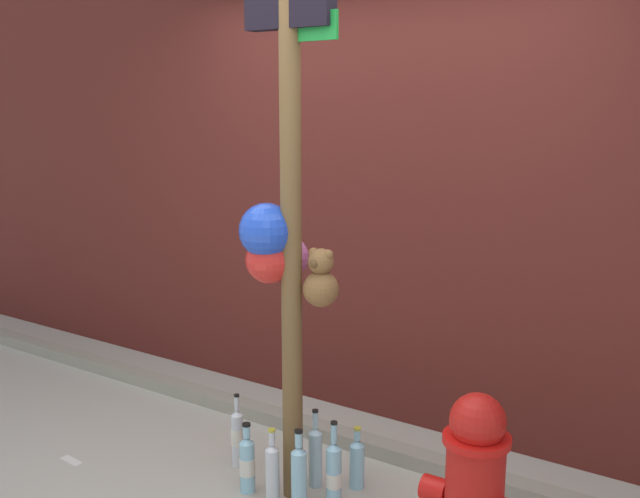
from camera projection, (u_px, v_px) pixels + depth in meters
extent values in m
cube|color=#561E19|center=(389.00, 120.00, 4.18)|extent=(10.00, 0.20, 3.56)
cube|color=gray|center=(338.00, 436.00, 4.09)|extent=(8.00, 0.12, 0.08)
cylinder|color=brown|center=(291.00, 247.00, 3.31)|extent=(0.10, 0.10, 2.47)
cube|color=#198C33|center=(308.00, 27.00, 3.07)|extent=(0.31, 0.04, 0.12)
sphere|color=red|center=(269.00, 259.00, 3.37)|extent=(0.23, 0.23, 0.23)
sphere|color=#D66BB2|center=(288.00, 257.00, 3.47)|extent=(0.20, 0.20, 0.20)
sphere|color=blue|center=(267.00, 231.00, 3.33)|extent=(0.26, 0.26, 0.26)
sphere|color=brown|center=(321.00, 289.00, 3.32)|extent=(0.17, 0.17, 0.17)
sphere|color=brown|center=(321.00, 262.00, 3.30)|extent=(0.12, 0.12, 0.12)
sphere|color=brown|center=(314.00, 253.00, 3.31)|extent=(0.05, 0.05, 0.05)
sphere|color=brown|center=(328.00, 255.00, 3.27)|extent=(0.05, 0.05, 0.05)
sphere|color=brown|center=(315.00, 264.00, 3.25)|extent=(0.04, 0.04, 0.04)
cylinder|color=red|center=(477.00, 439.00, 2.86)|extent=(0.27, 0.27, 0.03)
sphere|color=red|center=(478.00, 421.00, 2.84)|extent=(0.22, 0.22, 0.22)
cylinder|color=red|center=(435.00, 489.00, 3.01)|extent=(0.11, 0.11, 0.11)
cylinder|color=#93CCE0|center=(299.00, 481.00, 3.40)|extent=(0.07, 0.07, 0.29)
cone|color=#93CCE0|center=(299.00, 450.00, 3.37)|extent=(0.07, 0.07, 0.03)
cylinder|color=#93CCE0|center=(299.00, 440.00, 3.36)|extent=(0.04, 0.04, 0.07)
cylinder|color=black|center=(299.00, 431.00, 3.35)|extent=(0.04, 0.04, 0.01)
cylinder|color=#B2DBEA|center=(315.00, 459.00, 3.61)|extent=(0.07, 0.07, 0.28)
cone|color=#B2DBEA|center=(315.00, 431.00, 3.58)|extent=(0.07, 0.07, 0.03)
cylinder|color=#B2DBEA|center=(315.00, 420.00, 3.57)|extent=(0.03, 0.03, 0.09)
cylinder|color=black|center=(315.00, 411.00, 3.56)|extent=(0.03, 0.03, 0.01)
cylinder|color=#93CCE0|center=(247.00, 467.00, 3.56)|extent=(0.07, 0.07, 0.26)
cone|color=#93CCE0|center=(247.00, 440.00, 3.53)|extent=(0.07, 0.07, 0.03)
cylinder|color=#93CCE0|center=(246.00, 432.00, 3.52)|extent=(0.04, 0.04, 0.06)
cylinder|color=silver|center=(247.00, 466.00, 3.56)|extent=(0.08, 0.08, 0.09)
cylinder|color=black|center=(246.00, 425.00, 3.52)|extent=(0.04, 0.04, 0.01)
cylinder|color=silver|center=(272.00, 476.00, 3.46)|extent=(0.07, 0.07, 0.27)
cone|color=silver|center=(272.00, 447.00, 3.43)|extent=(0.07, 0.07, 0.03)
cylinder|color=silver|center=(272.00, 438.00, 3.42)|extent=(0.03, 0.03, 0.07)
cylinder|color=gold|center=(272.00, 430.00, 3.41)|extent=(0.03, 0.03, 0.01)
cylinder|color=#93CCE0|center=(334.00, 477.00, 3.44)|extent=(0.07, 0.07, 0.28)
cone|color=#93CCE0|center=(334.00, 446.00, 3.41)|extent=(0.07, 0.07, 0.03)
cylinder|color=#93CCE0|center=(334.00, 434.00, 3.40)|extent=(0.03, 0.03, 0.10)
cylinder|color=silver|center=(334.00, 479.00, 3.45)|extent=(0.08, 0.08, 0.07)
cylinder|color=black|center=(334.00, 423.00, 3.39)|extent=(0.03, 0.03, 0.01)
cylinder|color=silver|center=(238.00, 440.00, 3.81)|extent=(0.06, 0.06, 0.28)
cone|color=silver|center=(237.00, 413.00, 3.78)|extent=(0.06, 0.06, 0.03)
cylinder|color=silver|center=(237.00, 404.00, 3.77)|extent=(0.03, 0.03, 0.08)
cylinder|color=silver|center=(238.00, 437.00, 3.80)|extent=(0.07, 0.07, 0.09)
cylinder|color=black|center=(237.00, 395.00, 3.76)|extent=(0.03, 0.03, 0.01)
cylinder|color=#93CCE0|center=(357.00, 466.00, 3.60)|extent=(0.07, 0.07, 0.22)
cone|color=#93CCE0|center=(357.00, 443.00, 3.58)|extent=(0.07, 0.07, 0.03)
cylinder|color=#93CCE0|center=(357.00, 435.00, 3.57)|extent=(0.03, 0.03, 0.05)
cylinder|color=gold|center=(357.00, 428.00, 3.56)|extent=(0.04, 0.04, 0.01)
cube|color=silver|center=(71.00, 460.00, 3.88)|extent=(0.15, 0.06, 0.01)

